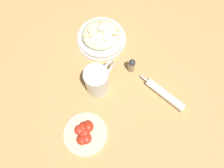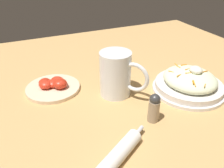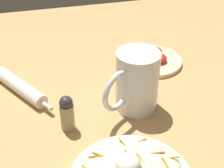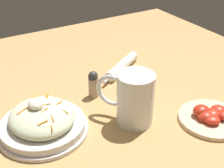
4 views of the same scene
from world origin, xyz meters
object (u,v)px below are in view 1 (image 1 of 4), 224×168
at_px(salad_plate, 101,36).
at_px(beer_mug, 97,81).
at_px(tomato_plate, 85,133).
at_px(salt_shaker, 132,66).
at_px(napkin_roll, 165,94).

relative_size(salad_plate, beer_mug, 1.59).
height_order(salad_plate, tomato_plate, salad_plate).
distance_m(beer_mug, tomato_plate, 0.22).
xyz_separation_m(beer_mug, tomato_plate, (0.11, 0.18, -0.05)).
distance_m(beer_mug, salt_shaker, 0.17).
bearing_deg(napkin_roll, beer_mug, -26.03).
bearing_deg(beer_mug, tomato_plate, 59.00).
height_order(napkin_roll, salt_shaker, salt_shaker).
relative_size(napkin_roll, salt_shaker, 2.41).
bearing_deg(tomato_plate, salt_shaker, -141.98).
height_order(tomato_plate, salt_shaker, salt_shaker).
distance_m(salad_plate, tomato_plate, 0.45).
bearing_deg(beer_mug, salad_plate, -109.97).
xyz_separation_m(napkin_roll, tomato_plate, (0.37, 0.05, -0.00)).
bearing_deg(salad_plate, beer_mug, 70.03).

